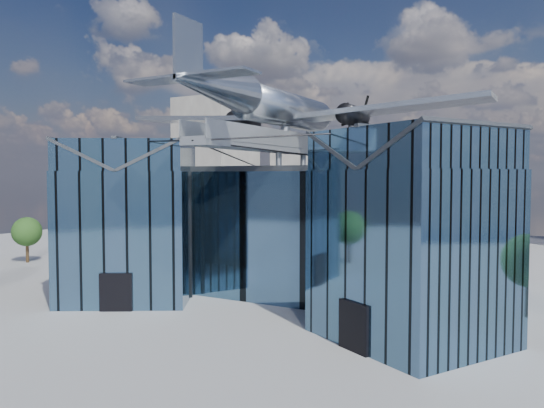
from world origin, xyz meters
The scene contains 4 objects.
ground_plane centered at (0.00, 0.00, 0.00)m, with size 120.00×120.00×0.00m, color gray.
museum centered at (0.00, 5.82, 5.54)m, with size 32.88×24.50×17.60m.
bg_towers centered at (1.45, 50.49, 10.01)m, with size 77.00×24.50×26.00m.
tree_side_w centered at (-31.83, 5.85, 3.26)m, with size 3.93×3.93×4.82m.
Camera 1 is at (17.94, -30.37, 9.14)m, focal length 35.00 mm.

